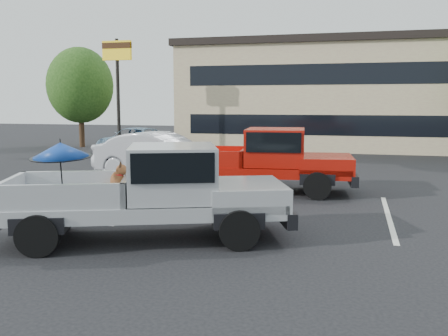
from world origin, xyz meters
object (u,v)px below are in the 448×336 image
(blue_suv, at_px, (134,141))
(silver_pickup, at_px, (161,187))
(motel_sign, at_px, (117,65))
(silver_sedan, at_px, (161,155))
(tree_left, at_px, (80,85))
(red_pickup, at_px, (269,158))
(tree_back, at_px, (419,75))

(blue_suv, bearing_deg, silver_pickup, -58.91)
(motel_sign, relative_size, silver_sedan, 1.21)
(tree_left, bearing_deg, red_pickup, -42.33)
(motel_sign, relative_size, blue_suv, 1.20)
(silver_pickup, xyz_separation_m, red_pickup, (1.21, 5.72, 0.01))
(red_pickup, xyz_separation_m, silver_sedan, (-4.28, 1.96, -0.24))
(tree_back, height_order, red_pickup, tree_back)
(silver_pickup, bearing_deg, tree_back, 52.56)
(silver_sedan, bearing_deg, red_pickup, -105.92)
(silver_sedan, bearing_deg, motel_sign, 44.47)
(silver_sedan, relative_size, blue_suv, 0.99)
(tree_left, xyz_separation_m, tree_back, (20.00, 7.00, 0.68))
(tree_left, relative_size, blue_suv, 1.20)
(silver_pickup, bearing_deg, tree_left, 103.65)
(tree_back, bearing_deg, motel_sign, -147.99)
(silver_pickup, bearing_deg, red_pickup, 57.30)
(tree_back, distance_m, blue_suv, 18.54)
(motel_sign, bearing_deg, red_pickup, -44.34)
(silver_sedan, bearing_deg, silver_pickup, -149.51)
(tree_left, height_order, silver_pickup, tree_left)
(red_pickup, bearing_deg, tree_back, 66.26)
(tree_left, distance_m, blue_suv, 6.61)
(red_pickup, bearing_deg, silver_pickup, -107.65)
(blue_suv, bearing_deg, tree_back, 38.50)
(tree_left, bearing_deg, silver_pickup, -55.55)
(tree_back, bearing_deg, red_pickup, -107.99)
(silver_pickup, xyz_separation_m, blue_suv, (-7.53, 15.02, -0.35))
(silver_sedan, xyz_separation_m, blue_suv, (-4.46, 7.34, -0.12))
(tree_back, height_order, silver_sedan, tree_back)
(red_pickup, distance_m, blue_suv, 12.76)
(tree_back, bearing_deg, tree_left, -160.71)
(tree_back, relative_size, blue_suv, 1.42)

